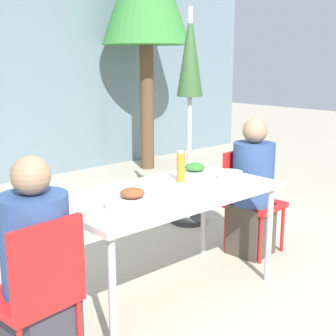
{
  "coord_description": "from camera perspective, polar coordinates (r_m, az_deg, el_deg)",
  "views": [
    {
      "loc": [
        -1.99,
        -2.2,
        1.59
      ],
      "look_at": [
        0.0,
        0.0,
        0.91
      ],
      "focal_mm": 50.0,
      "sensor_mm": 36.0,
      "label": 1
    }
  ],
  "objects": [
    {
      "name": "ground_plane",
      "position": [
        3.36,
        -0.0,
        -15.2
      ],
      "size": [
        24.0,
        24.0,
        0.0
      ],
      "primitive_type": "plane",
      "color": "#B2A893"
    },
    {
      "name": "dining_table",
      "position": [
        3.1,
        -0.0,
        -3.79
      ],
      "size": [
        1.5,
        0.77,
        0.76
      ],
      "color": "silver",
      "rests_on": "ground"
    },
    {
      "name": "chair_left",
      "position": [
        2.47,
        -15.53,
        -13.77
      ],
      "size": [
        0.44,
        0.44,
        0.85
      ],
      "rotation": [
        0.0,
        0.0,
        0.11
      ],
      "color": "red",
      "rests_on": "ground"
    },
    {
      "name": "person_left",
      "position": [
        2.54,
        -15.63,
        -12.1
      ],
      "size": [
        0.35,
        0.35,
        1.14
      ],
      "rotation": [
        0.0,
        0.0,
        0.11
      ],
      "color": "#383842",
      "rests_on": "ground"
    },
    {
      "name": "chair_right",
      "position": [
        3.99,
        9.67,
        -3.07
      ],
      "size": [
        0.43,
        0.43,
        0.85
      ],
      "rotation": [
        0.0,
        0.0,
        -3.07
      ],
      "color": "red",
      "rests_on": "ground"
    },
    {
      "name": "person_right",
      "position": [
        3.9,
        10.26,
        -2.86
      ],
      "size": [
        0.34,
        0.34,
        1.14
      ],
      "rotation": [
        0.0,
        0.0,
        -3.07
      ],
      "color": "#473D33",
      "rests_on": "ground"
    },
    {
      "name": "closed_umbrella",
      "position": [
        4.48,
        2.68,
        11.06
      ],
      "size": [
        0.36,
        0.36,
        2.07
      ],
      "color": "#333333",
      "rests_on": "ground"
    },
    {
      "name": "plate_0",
      "position": [
        2.87,
        -4.36,
        -3.36
      ],
      "size": [
        0.28,
        0.28,
        0.08
      ],
      "color": "white",
      "rests_on": "dining_table"
    },
    {
      "name": "plate_1",
      "position": [
        3.55,
        3.31,
        -0.14
      ],
      "size": [
        0.28,
        0.28,
        0.08
      ],
      "color": "white",
      "rests_on": "dining_table"
    },
    {
      "name": "bottle",
      "position": [
        3.27,
        1.58,
        0.14
      ],
      "size": [
        0.06,
        0.06,
        0.22
      ],
      "color": "#B7751E",
      "rests_on": "dining_table"
    },
    {
      "name": "drinking_cup",
      "position": [
        2.66,
        -6.79,
        -4.21
      ],
      "size": [
        0.08,
        0.08,
        0.1
      ],
      "color": "silver",
      "rests_on": "dining_table"
    },
    {
      "name": "salad_bowl",
      "position": [
        3.41,
        7.59,
        -0.83
      ],
      "size": [
        0.18,
        0.18,
        0.05
      ],
      "color": "white",
      "rests_on": "dining_table"
    }
  ]
}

